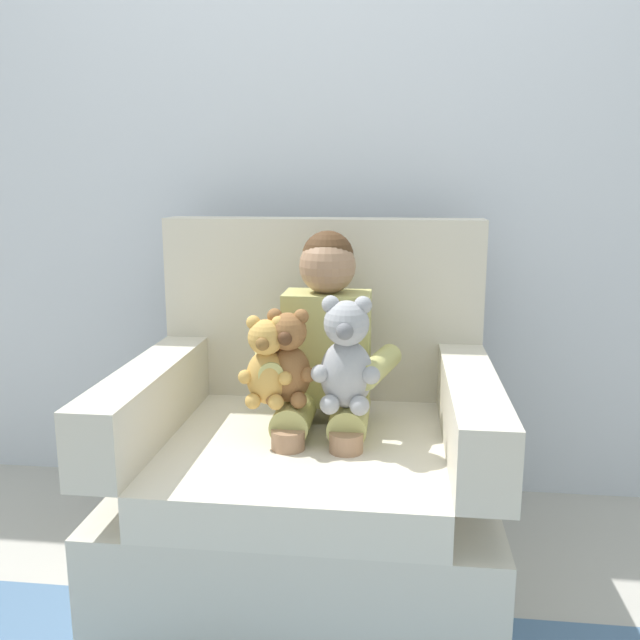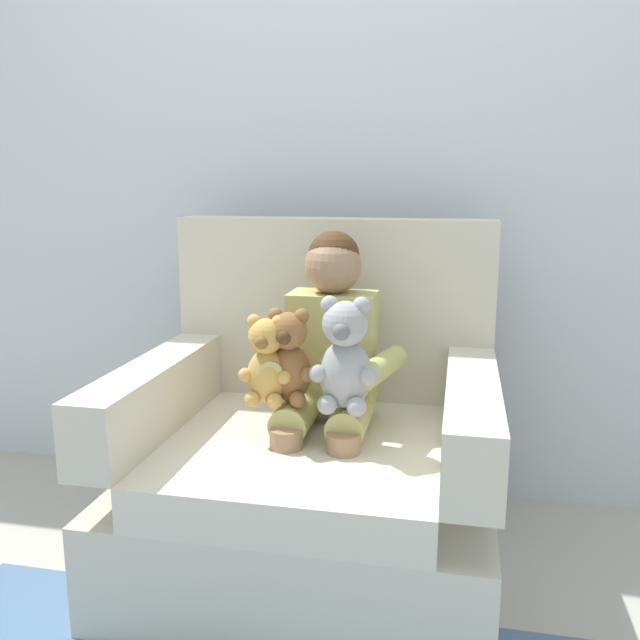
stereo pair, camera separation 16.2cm
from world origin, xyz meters
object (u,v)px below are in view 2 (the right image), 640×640
object	(u,v)px
plush_honey	(267,363)
plush_brown	(289,359)
armchair	(314,462)
plush_grey	(345,358)
seated_child	(329,358)

from	to	relation	value
plush_honey	plush_brown	bearing A→B (deg)	1.72
armchair	plush_grey	size ratio (longest dim) A/B	3.34
plush_honey	plush_grey	distance (m)	0.22
plush_honey	plush_grey	bearing A→B (deg)	-21.34
armchair	plush_honey	distance (m)	0.38
seated_child	plush_honey	bearing A→B (deg)	-131.02
armchair	plush_brown	xyz separation A→B (m)	(-0.05, -0.10, 0.35)
armchair	plush_grey	world-z (taller)	armchair
plush_grey	armchair	bearing A→B (deg)	131.59
seated_child	plush_brown	bearing A→B (deg)	-121.64
armchair	plush_brown	world-z (taller)	armchair
plush_grey	plush_brown	bearing A→B (deg)	170.26
plush_honey	plush_grey	world-z (taller)	plush_grey
seated_child	plush_grey	xyz separation A→B (m)	(0.08, -0.15, 0.04)
armchair	plush_honey	size ratio (longest dim) A/B	4.14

